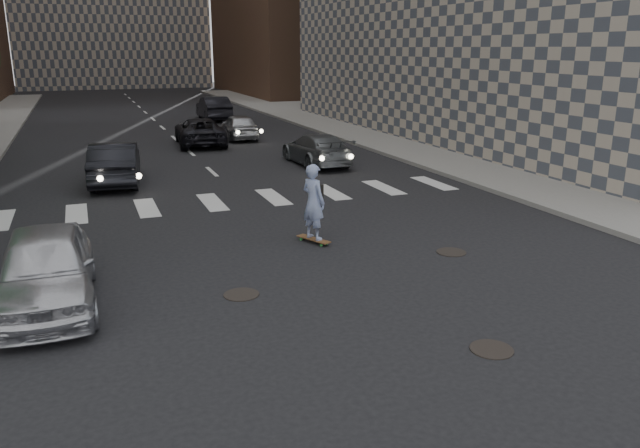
{
  "coord_description": "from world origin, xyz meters",
  "views": [
    {
      "loc": [
        -4.62,
        -10.0,
        4.68
      ],
      "look_at": [
        -0.36,
        1.15,
        1.3
      ],
      "focal_mm": 35.0,
      "sensor_mm": 36.0,
      "label": 1
    }
  ],
  "objects_px": {
    "traffic_car_d": "(239,126)",
    "traffic_car_e": "(214,108)",
    "silver_sedan": "(45,269)",
    "traffic_car_c": "(200,132)",
    "traffic_car_b": "(316,149)",
    "traffic_car_a": "(115,163)",
    "skateboarder": "(314,202)"
  },
  "relations": [
    {
      "from": "skateboarder",
      "to": "traffic_car_d",
      "type": "distance_m",
      "value": 18.84
    },
    {
      "from": "traffic_car_b",
      "to": "traffic_car_e",
      "type": "distance_m",
      "value": 18.01
    },
    {
      "from": "silver_sedan",
      "to": "traffic_car_a",
      "type": "xyz_separation_m",
      "value": [
        1.88,
        11.0,
        0.01
      ]
    },
    {
      "from": "traffic_car_e",
      "to": "silver_sedan",
      "type": "bearing_deg",
      "value": 73.5
    },
    {
      "from": "traffic_car_c",
      "to": "traffic_car_d",
      "type": "relative_size",
      "value": 1.23
    },
    {
      "from": "skateboarder",
      "to": "traffic_car_a",
      "type": "bearing_deg",
      "value": 90.04
    },
    {
      "from": "traffic_car_a",
      "to": "traffic_car_b",
      "type": "xyz_separation_m",
      "value": [
        8.0,
        1.0,
        -0.1
      ]
    },
    {
      "from": "traffic_car_a",
      "to": "skateboarder",
      "type": "bearing_deg",
      "value": 120.86
    },
    {
      "from": "traffic_car_b",
      "to": "traffic_car_d",
      "type": "xyz_separation_m",
      "value": [
        -1.17,
        8.54,
        0.02
      ]
    },
    {
      "from": "silver_sedan",
      "to": "traffic_car_c",
      "type": "height_order",
      "value": "silver_sedan"
    },
    {
      "from": "traffic_car_a",
      "to": "silver_sedan",
      "type": "bearing_deg",
      "value": 86.7
    },
    {
      "from": "traffic_car_b",
      "to": "traffic_car_d",
      "type": "distance_m",
      "value": 8.62
    },
    {
      "from": "skateboarder",
      "to": "traffic_car_d",
      "type": "relative_size",
      "value": 0.51
    },
    {
      "from": "traffic_car_a",
      "to": "traffic_car_b",
      "type": "distance_m",
      "value": 8.07
    },
    {
      "from": "silver_sedan",
      "to": "traffic_car_c",
      "type": "xyz_separation_m",
      "value": [
        6.37,
        19.13,
        -0.06
      ]
    },
    {
      "from": "traffic_car_d",
      "to": "traffic_car_e",
      "type": "distance_m",
      "value": 9.48
    },
    {
      "from": "traffic_car_c",
      "to": "traffic_car_a",
      "type": "bearing_deg",
      "value": 65.46
    },
    {
      "from": "traffic_car_c",
      "to": "traffic_car_d",
      "type": "bearing_deg",
      "value": -144.56
    },
    {
      "from": "skateboarder",
      "to": "traffic_car_a",
      "type": "distance_m",
      "value": 10.0
    },
    {
      "from": "skateboarder",
      "to": "traffic_car_a",
      "type": "relative_size",
      "value": 0.44
    },
    {
      "from": "traffic_car_a",
      "to": "traffic_car_e",
      "type": "height_order",
      "value": "traffic_car_e"
    },
    {
      "from": "traffic_car_a",
      "to": "traffic_car_e",
      "type": "distance_m",
      "value": 20.39
    },
    {
      "from": "traffic_car_b",
      "to": "traffic_car_c",
      "type": "bearing_deg",
      "value": -65.14
    },
    {
      "from": "silver_sedan",
      "to": "traffic_car_e",
      "type": "distance_m",
      "value": 31.41
    },
    {
      "from": "silver_sedan",
      "to": "traffic_car_c",
      "type": "bearing_deg",
      "value": 72.04
    },
    {
      "from": "silver_sedan",
      "to": "traffic_car_b",
      "type": "relative_size",
      "value": 0.97
    },
    {
      "from": "silver_sedan",
      "to": "traffic_car_a",
      "type": "bearing_deg",
      "value": 80.77
    },
    {
      "from": "silver_sedan",
      "to": "traffic_car_e",
      "type": "bearing_deg",
      "value": 73.26
    },
    {
      "from": "traffic_car_d",
      "to": "traffic_car_e",
      "type": "xyz_separation_m",
      "value": [
        0.58,
        9.46,
        0.11
      ]
    },
    {
      "from": "silver_sedan",
      "to": "traffic_car_a",
      "type": "height_order",
      "value": "traffic_car_a"
    },
    {
      "from": "skateboarder",
      "to": "traffic_car_d",
      "type": "bearing_deg",
      "value": 57.35
    },
    {
      "from": "traffic_car_d",
      "to": "silver_sedan",
      "type": "bearing_deg",
      "value": 69.76
    }
  ]
}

